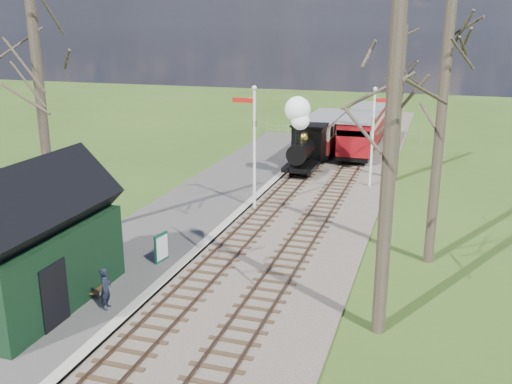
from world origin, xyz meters
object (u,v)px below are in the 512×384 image
at_px(red_carriage_a, 358,136).
at_px(coach, 324,132).
at_px(station_shed, 31,245).
at_px(person, 106,289).
at_px(locomotive, 304,139).
at_px(sign_board, 161,247).
at_px(semaphore_near, 253,139).
at_px(semaphore_far, 374,130).
at_px(red_carriage_b, 368,123).
at_px(bench, 94,282).

bearing_deg(red_carriage_a, coach, 161.59).
bearing_deg(coach, red_carriage_a, -18.41).
relative_size(station_shed, person, 4.56).
height_order(locomotive, sign_board, locomotive).
xyz_separation_m(semaphore_near, coach, (0.77, 13.88, -2.01)).
bearing_deg(red_carriage_a, semaphore_near, -104.52).
relative_size(coach, red_carriage_a, 1.36).
height_order(semaphore_far, coach, semaphore_far).
xyz_separation_m(station_shed, red_carriage_b, (6.90, 30.51, -0.64)).
distance_m(locomotive, person, 19.54).
relative_size(semaphore_far, locomotive, 1.19).
height_order(station_shed, red_carriage_a, station_shed).
bearing_deg(bench, person, -40.42).
bearing_deg(bench, locomotive, 80.77).
bearing_deg(bench, red_carriage_b, 79.11).
bearing_deg(semaphore_near, sign_board, -99.19).
relative_size(semaphore_near, bench, 4.64).
bearing_deg(sign_board, coach, 84.68).
distance_m(locomotive, bench, 18.80).
bearing_deg(sign_board, station_shed, -117.58).
relative_size(locomotive, bench, 3.59).
height_order(bench, person, person).
bearing_deg(semaphore_far, person, -109.76).
bearing_deg(coach, bench, -97.00).
bearing_deg(person, red_carriage_a, -21.69).
height_order(red_carriage_b, person, red_carriage_b).
bearing_deg(sign_board, bench, -108.30).
xyz_separation_m(red_carriage_b, person, (-4.54, -30.10, -0.74)).
height_order(station_shed, coach, station_shed).
bearing_deg(person, locomotive, -16.91).
xyz_separation_m(semaphore_near, bench, (-2.25, -10.68, -3.07)).
bearing_deg(semaphore_near, person, -95.79).
distance_m(station_shed, semaphore_far, 20.01).
xyz_separation_m(station_shed, coach, (4.30, 25.88, -0.66)).
bearing_deg(person, coach, -15.59).
distance_m(semaphore_far, red_carriage_a, 7.43).
xyz_separation_m(coach, red_carriage_a, (2.60, -0.87, 0.02)).
bearing_deg(sign_board, person, -89.21).
xyz_separation_m(red_carriage_a, bench, (-5.62, -23.69, -1.08)).
distance_m(locomotive, red_carriage_a, 5.85).
height_order(coach, red_carriage_b, red_carriage_b).
distance_m(coach, bench, 24.76).
distance_m(red_carriage_a, bench, 24.37).
bearing_deg(bench, red_carriage_a, 76.66).
height_order(locomotive, coach, locomotive).
height_order(locomotive, person, locomotive).
bearing_deg(locomotive, sign_board, -97.35).
relative_size(sign_board, bench, 0.84).
bearing_deg(red_carriage_b, sign_board, -99.99).
height_order(semaphore_near, bench, semaphore_near).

